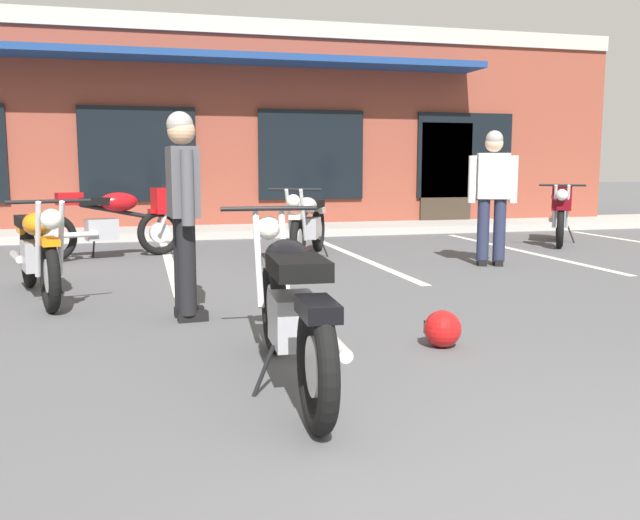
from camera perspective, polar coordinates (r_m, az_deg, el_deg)
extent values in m
plane|color=#515154|center=(5.54, 2.72, -5.27)|extent=(80.00, 80.00, 0.00)
cube|color=#A8A59E|center=(12.78, -7.28, 2.44)|extent=(22.00, 1.80, 0.14)
cube|color=brown|center=(16.30, -9.03, 10.24)|extent=(16.13, 6.21, 3.94)
cube|color=#B2AD9E|center=(13.41, -7.83, 18.65)|extent=(16.13, 0.06, 0.30)
cube|color=black|center=(13.06, -14.75, 8.43)|extent=(2.06, 0.06, 1.70)
cube|color=black|center=(13.46, -0.72, 8.65)|extent=(2.06, 0.06, 1.70)
cube|color=black|center=(14.57, 11.83, 8.43)|extent=(2.06, 0.06, 1.70)
cube|color=#33281E|center=(14.39, 10.34, 6.88)|extent=(1.10, 0.06, 2.10)
cube|color=navy|center=(12.89, -7.54, 16.17)|extent=(9.68, 0.90, 0.12)
cube|color=silver|center=(9.12, -12.28, -0.24)|extent=(0.12, 4.80, 0.01)
cube|color=silver|center=(9.56, 3.07, 0.29)|extent=(0.12, 4.80, 0.01)
cube|color=silver|center=(10.60, 16.24, 0.73)|extent=(0.12, 4.80, 0.01)
torus|color=black|center=(3.27, -0.26, -8.76)|extent=(0.13, 0.64, 0.64)
cylinder|color=#B7B7BC|center=(3.27, -0.26, -8.76)|extent=(0.07, 0.29, 0.29)
torus|color=black|center=(4.65, -3.82, -3.78)|extent=(0.13, 0.64, 0.64)
cylinder|color=#B7B7BC|center=(4.65, -3.82, -3.78)|extent=(0.07, 0.29, 0.29)
cylinder|color=silver|center=(4.68, -5.12, 0.26)|extent=(0.06, 0.33, 0.66)
cylinder|color=silver|center=(4.71, -2.94, 0.32)|extent=(0.06, 0.33, 0.66)
cylinder|color=black|center=(4.74, -4.20, 4.25)|extent=(0.66, 0.06, 0.03)
sphere|color=silver|center=(4.83, -4.31, 2.65)|extent=(0.18, 0.18, 0.17)
cube|color=black|center=(4.64, -3.93, -0.05)|extent=(0.16, 0.37, 0.06)
cube|color=#9E9EA3|center=(3.86, -2.17, -4.96)|extent=(0.26, 0.41, 0.28)
cylinder|color=silver|center=(3.54, 1.09, -6.78)|extent=(0.10, 0.55, 0.07)
cylinder|color=black|center=(4.01, -2.67, -0.99)|extent=(0.11, 0.94, 0.26)
ellipsoid|color=black|center=(4.02, -2.72, 0.18)|extent=(0.28, 0.49, 0.22)
cube|color=black|center=(3.67, -1.83, -0.55)|extent=(0.30, 0.53, 0.10)
cube|color=black|center=(3.18, -0.19, -4.02)|extent=(0.18, 0.37, 0.08)
cylinder|color=black|center=(3.84, -4.66, -9.08)|extent=(0.14, 0.03, 0.29)
torus|color=black|center=(9.58, -21.21, 1.69)|extent=(0.64, 0.29, 0.64)
cylinder|color=#B7B7BC|center=(9.58, -21.21, 1.69)|extent=(0.29, 0.15, 0.29)
torus|color=black|center=(9.96, -13.07, 2.24)|extent=(0.64, 0.29, 0.64)
cylinder|color=#B7B7BC|center=(9.96, -13.07, 2.24)|extent=(0.29, 0.15, 0.29)
cylinder|color=silver|center=(10.05, -12.76, 4.13)|extent=(0.32, 0.14, 0.66)
cylinder|color=silver|center=(9.88, -12.40, 4.08)|extent=(0.32, 0.14, 0.66)
cylinder|color=black|center=(9.98, -12.21, 5.96)|extent=(0.24, 0.64, 0.03)
sphere|color=silver|center=(10.02, -11.75, 5.17)|extent=(0.21, 0.21, 0.17)
cube|color=#B70F14|center=(9.95, -12.91, 3.97)|extent=(0.39, 0.25, 0.06)
cube|color=#9E9EA3|center=(9.71, -17.53, 2.41)|extent=(0.45, 0.35, 0.28)
cylinder|color=silver|center=(9.49, -19.45, 1.97)|extent=(0.54, 0.24, 0.07)
cylinder|color=black|center=(9.75, -16.45, 3.89)|extent=(0.91, 0.35, 0.26)
ellipsoid|color=#B70F14|center=(9.75, -16.26, 4.61)|extent=(0.59, 0.45, 0.26)
cube|color=#B70F14|center=(9.94, -12.88, 4.78)|extent=(0.32, 0.34, 0.36)
cube|color=black|center=(9.66, -18.20, 4.62)|extent=(0.45, 0.35, 0.10)
cube|color=#B70F14|center=(9.59, -19.95, 4.76)|extent=(0.37, 0.29, 0.16)
cylinder|color=black|center=(9.90, -18.14, 0.97)|extent=(0.06, 0.14, 0.29)
torus|color=black|center=(10.11, -0.15, 2.52)|extent=(0.36, 0.62, 0.64)
cylinder|color=#B7B7BC|center=(10.11, -0.15, 2.52)|extent=(0.17, 0.29, 0.29)
torus|color=black|center=(8.70, -1.83, 1.66)|extent=(0.36, 0.62, 0.64)
cylinder|color=#B7B7BC|center=(8.70, -1.83, 1.66)|extent=(0.17, 0.29, 0.29)
cylinder|color=silver|center=(8.56, -1.39, 3.70)|extent=(0.18, 0.31, 0.66)
cylinder|color=silver|center=(8.60, -2.57, 3.72)|extent=(0.18, 0.31, 0.66)
cylinder|color=black|center=(8.48, -2.10, 5.83)|extent=(0.61, 0.30, 0.03)
sphere|color=silver|center=(8.41, -2.21, 4.86)|extent=(0.23, 0.23, 0.17)
cube|color=beige|center=(8.64, -1.90, 3.61)|extent=(0.28, 0.39, 0.06)
cube|color=#9E9EA3|center=(9.48, -0.84, 2.65)|extent=(0.38, 0.46, 0.28)
cylinder|color=silver|center=(9.87, -1.23, 2.62)|extent=(0.29, 0.53, 0.07)
cylinder|color=black|center=(9.26, -1.08, 4.02)|extent=(0.45, 0.88, 0.26)
ellipsoid|color=beige|center=(9.24, -1.10, 4.51)|extent=(0.44, 0.54, 0.22)
cube|color=black|center=(9.59, -0.69, 4.63)|extent=(0.47, 0.59, 0.10)
cube|color=beige|center=(10.11, -0.13, 4.11)|extent=(0.30, 0.39, 0.08)
cylinder|color=black|center=(9.54, 0.30, 1.11)|extent=(0.13, 0.08, 0.29)
torus|color=black|center=(12.52, 19.11, 3.11)|extent=(0.43, 0.59, 0.64)
cylinder|color=#B7B7BC|center=(12.52, 19.11, 3.11)|extent=(0.21, 0.27, 0.29)
torus|color=black|center=(11.09, 19.17, 2.56)|extent=(0.43, 0.59, 0.64)
cylinder|color=#B7B7BC|center=(11.09, 19.17, 2.56)|extent=(0.21, 0.27, 0.29)
cylinder|color=silver|center=(10.97, 19.72, 4.15)|extent=(0.21, 0.30, 0.66)
cylinder|color=silver|center=(10.97, 18.78, 4.20)|extent=(0.21, 0.30, 0.66)
cylinder|color=black|center=(10.87, 19.33, 5.83)|extent=(0.57, 0.39, 0.03)
sphere|color=silver|center=(10.80, 19.31, 5.08)|extent=(0.24, 0.24, 0.17)
cube|color=maroon|center=(11.03, 19.25, 4.09)|extent=(0.31, 0.38, 0.06)
cube|color=#9E9EA3|center=(11.88, 19.15, 3.27)|extent=(0.42, 0.47, 0.28)
cylinder|color=silver|center=(12.25, 18.47, 3.23)|extent=(0.36, 0.50, 0.07)
cylinder|color=black|center=(11.67, 19.22, 4.37)|extent=(0.56, 0.82, 0.26)
ellipsoid|color=maroon|center=(11.62, 19.24, 4.95)|extent=(0.53, 0.60, 0.26)
cube|color=maroon|center=(11.01, 19.28, 4.81)|extent=(0.37, 0.35, 0.36)
cube|color=black|center=(11.96, 19.23, 5.12)|extent=(0.42, 0.47, 0.10)
cube|color=maroon|center=(12.26, 19.22, 5.36)|extent=(0.34, 0.38, 0.16)
cylinder|color=black|center=(11.97, 19.96, 2.01)|extent=(0.13, 0.09, 0.29)
torus|color=black|center=(7.73, -22.89, 0.27)|extent=(0.26, 0.64, 0.64)
cylinder|color=#B7B7BC|center=(7.73, -22.89, 0.27)|extent=(0.13, 0.29, 0.29)
torus|color=black|center=(6.32, -21.36, -1.22)|extent=(0.26, 0.64, 0.64)
cylinder|color=#B7B7BC|center=(6.32, -21.36, -1.22)|extent=(0.13, 0.29, 0.29)
cylinder|color=silver|center=(6.19, -20.55, 1.63)|extent=(0.13, 0.33, 0.66)
cylinder|color=silver|center=(6.17, -22.20, 1.53)|extent=(0.13, 0.33, 0.66)
cylinder|color=black|center=(6.07, -21.42, 4.51)|extent=(0.65, 0.20, 0.03)
sphere|color=silver|center=(6.00, -21.24, 3.15)|extent=(0.21, 0.21, 0.17)
cube|color=orange|center=(6.24, -21.44, 1.45)|extent=(0.23, 0.38, 0.06)
cube|color=#9E9EA3|center=(7.09, -22.32, 0.32)|extent=(0.33, 0.45, 0.28)
cylinder|color=silver|center=(7.45, -23.73, 0.26)|extent=(0.21, 0.55, 0.07)
cylinder|color=black|center=(6.87, -22.21, 2.11)|extent=(0.30, 0.93, 0.26)
ellipsoid|color=orange|center=(6.84, -22.22, 2.77)|extent=(0.37, 0.53, 0.22)
cube|color=black|center=(7.20, -22.59, 2.97)|extent=(0.40, 0.57, 0.10)
cube|color=orange|center=(7.72, -23.02, 2.34)|extent=(0.25, 0.39, 0.08)
cylinder|color=black|center=(7.22, -20.87, -1.57)|extent=(0.14, 0.06, 0.29)
cube|color=black|center=(8.97, 13.16, -0.16)|extent=(0.18, 0.26, 0.08)
cube|color=black|center=(9.00, 14.43, -0.18)|extent=(0.18, 0.26, 0.08)
cylinder|color=#232842|center=(8.89, 13.28, 2.49)|extent=(0.19, 0.19, 0.80)
cylinder|color=#232842|center=(8.92, 14.56, 2.46)|extent=(0.19, 0.19, 0.80)
cube|color=silver|center=(8.87, 14.06, 6.72)|extent=(0.43, 0.34, 0.56)
cylinder|color=silver|center=(8.83, 12.44, 6.51)|extent=(0.13, 0.13, 0.58)
cylinder|color=silver|center=(8.91, 15.65, 6.42)|extent=(0.13, 0.13, 0.58)
sphere|color=beige|center=(8.87, 14.15, 9.31)|extent=(0.28, 0.28, 0.22)
sphere|color=gray|center=(8.86, 14.17, 9.63)|extent=(0.27, 0.27, 0.21)
cube|color=black|center=(5.90, -10.72, -4.19)|extent=(0.25, 0.12, 0.08)
cube|color=black|center=(5.71, -10.42, -4.59)|extent=(0.25, 0.12, 0.08)
cylinder|color=black|center=(5.82, -11.21, -0.16)|extent=(0.16, 0.16, 0.80)
cylinder|color=black|center=(5.63, -10.93, -0.43)|extent=(0.16, 0.16, 0.80)
cube|color=#4C4C51|center=(5.67, -11.25, 6.32)|extent=(0.25, 0.40, 0.56)
cylinder|color=#4C4C51|center=(5.92, -11.58, 5.98)|extent=(0.11, 0.11, 0.58)
cylinder|color=#4C4C51|center=(5.42, -10.86, 5.85)|extent=(0.11, 0.11, 0.58)
sphere|color=tan|center=(5.68, -11.36, 10.36)|extent=(0.24, 0.24, 0.22)
sphere|color=gray|center=(5.68, -11.47, 10.86)|extent=(0.23, 0.23, 0.21)
sphere|color=#B71414|center=(4.88, 10.06, -5.60)|extent=(0.26, 0.26, 0.26)
cube|color=black|center=(4.98, 9.56, -5.41)|extent=(0.18, 0.03, 0.09)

